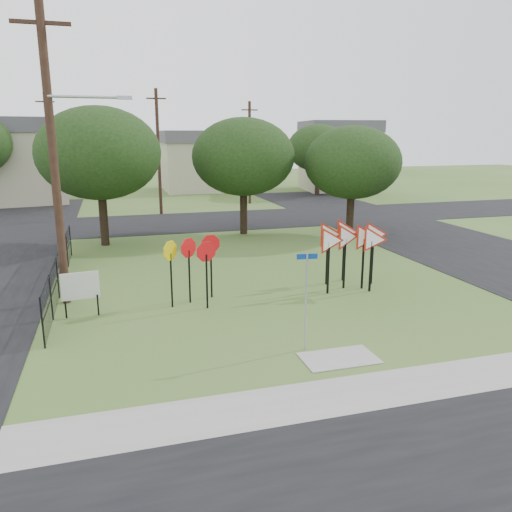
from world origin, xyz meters
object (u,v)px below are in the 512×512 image
Objects in this scene: yield_sign_cluster at (351,240)px; info_board at (80,287)px; street_name_sign at (306,295)px; stop_sign_cluster at (194,255)px.

yield_sign_cluster reaches higher than info_board.
yield_sign_cluster is at bearing 52.47° from street_name_sign.
stop_sign_cluster is at bearing -177.41° from yield_sign_cluster.
street_name_sign is at bearing -127.53° from yield_sign_cluster.
yield_sign_cluster reaches higher than stop_sign_cluster.
street_name_sign reaches higher than yield_sign_cluster.
street_name_sign reaches higher than stop_sign_cluster.
stop_sign_cluster is 6.10m from yield_sign_cluster.
info_board is (-6.03, 4.46, -0.59)m from street_name_sign.
yield_sign_cluster is at bearing 2.59° from stop_sign_cluster.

